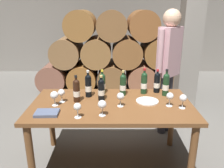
{
  "coord_description": "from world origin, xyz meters",
  "views": [
    {
      "loc": [
        0.01,
        -2.22,
        1.72
      ],
      "look_at": [
        0.0,
        0.2,
        0.91
      ],
      "focal_mm": 36.55,
      "sensor_mm": 36.0,
      "label": 1
    }
  ],
  "objects": [
    {
      "name": "wine_bottle_0",
      "position": [
        0.13,
        0.25,
        0.89
      ],
      "size": [
        0.07,
        0.07,
        0.29
      ],
      "color": "#19381E",
      "rests_on": "dining_table"
    },
    {
      "name": "stone_pillar",
      "position": [
        1.3,
        1.6,
        1.3
      ],
      "size": [
        0.32,
        0.32,
        2.6
      ],
      "primitive_type": "cube",
      "color": "gray",
      "rests_on": "ground_plane"
    },
    {
      "name": "wine_bottle_1",
      "position": [
        0.62,
        0.24,
        0.89
      ],
      "size": [
        0.07,
        0.07,
        0.31
      ],
      "color": "#19381E",
      "rests_on": "dining_table"
    },
    {
      "name": "tasting_notebook",
      "position": [
        -0.61,
        -0.26,
        0.77
      ],
      "size": [
        0.23,
        0.17,
        0.03
      ],
      "primitive_type": "cube",
      "rotation": [
        0.0,
        0.0,
        0.03
      ],
      "color": "#4C5670",
      "rests_on": "dining_table"
    },
    {
      "name": "wine_glass_5",
      "position": [
        -0.09,
        -0.29,
        0.87
      ],
      "size": [
        0.08,
        0.08,
        0.15
      ],
      "color": "white",
      "rests_on": "dining_table"
    },
    {
      "name": "wine_bottle_3",
      "position": [
        -0.11,
        0.31,
        0.88
      ],
      "size": [
        0.07,
        0.07,
        0.29
      ],
      "color": "#19381E",
      "rests_on": "dining_table"
    },
    {
      "name": "wine_glass_3",
      "position": [
        0.59,
        -0.07,
        0.86
      ],
      "size": [
        0.07,
        0.07,
        0.15
      ],
      "color": "white",
      "rests_on": "dining_table"
    },
    {
      "name": "cellar_back_wall",
      "position": [
        0.0,
        4.2,
        1.4
      ],
      "size": [
        10.0,
        0.24,
        2.8
      ],
      "primitive_type": "cube",
      "color": "gray",
      "rests_on": "ground_plane"
    },
    {
      "name": "sommelier_presenting",
      "position": [
        0.76,
        0.75,
        1.04
      ],
      "size": [
        0.38,
        0.37,
        1.72
      ],
      "color": "#383842",
      "rests_on": "ground_plane"
    },
    {
      "name": "wine_glass_2",
      "position": [
        -0.58,
        -0.05,
        0.87
      ],
      "size": [
        0.08,
        0.08,
        0.16
      ],
      "color": "white",
      "rests_on": "dining_table"
    },
    {
      "name": "wine_bottle_5",
      "position": [
        0.38,
        0.3,
        0.89
      ],
      "size": [
        0.07,
        0.07,
        0.31
      ],
      "color": "#19381E",
      "rests_on": "dining_table"
    },
    {
      "name": "dining_table",
      "position": [
        0.0,
        0.0,
        0.67
      ],
      "size": [
        1.7,
        0.9,
        0.76
      ],
      "color": "brown",
      "rests_on": "ground_plane"
    },
    {
      "name": "wine_glass_0",
      "position": [
        -0.53,
        0.03,
        0.86
      ],
      "size": [
        0.07,
        0.07,
        0.15
      ],
      "color": "white",
      "rests_on": "dining_table"
    },
    {
      "name": "serving_plate",
      "position": [
        0.39,
        0.05,
        0.77
      ],
      "size": [
        0.24,
        0.24,
        0.01
      ],
      "primitive_type": "cylinder",
      "color": "white",
      "rests_on": "dining_table"
    },
    {
      "name": "wine_glass_4",
      "position": [
        0.09,
        -0.08,
        0.87
      ],
      "size": [
        0.07,
        0.07,
        0.15
      ],
      "color": "white",
      "rests_on": "dining_table"
    },
    {
      "name": "wine_glass_1",
      "position": [
        0.71,
        -0.12,
        0.86
      ],
      "size": [
        0.07,
        0.07,
        0.15
      ],
      "color": "white",
      "rests_on": "dining_table"
    },
    {
      "name": "wine_bottle_2",
      "position": [
        -0.37,
        0.05,
        0.89
      ],
      "size": [
        0.07,
        0.07,
        0.3
      ],
      "color": "black",
      "rests_on": "dining_table"
    },
    {
      "name": "wine_bottle_4",
      "position": [
        0.54,
        0.34,
        0.88
      ],
      "size": [
        0.07,
        0.07,
        0.28
      ],
      "color": "black",
      "rests_on": "dining_table"
    },
    {
      "name": "barrel_stack",
      "position": [
        0.0,
        2.6,
        0.75
      ],
      "size": [
        3.12,
        0.9,
        1.69
      ],
      "color": "brown",
      "rests_on": "ground_plane"
    },
    {
      "name": "wine_glass_6",
      "position": [
        -0.31,
        -0.33,
        0.86
      ],
      "size": [
        0.07,
        0.07,
        0.15
      ],
      "color": "white",
      "rests_on": "dining_table"
    },
    {
      "name": "ground_plane",
      "position": [
        0.0,
        0.0,
        0.0
      ],
      "size": [
        14.0,
        14.0,
        0.0
      ],
      "primitive_type": "plane",
      "color": "#66635E"
    },
    {
      "name": "wine_bottle_6",
      "position": [
        -0.26,
        0.2,
        0.89
      ],
      "size": [
        0.07,
        0.07,
        0.31
      ],
      "color": "black",
      "rests_on": "dining_table"
    },
    {
      "name": "wine_bottle_7",
      "position": [
        -0.11,
        0.1,
        0.88
      ],
      "size": [
        0.07,
        0.07,
        0.28
      ],
      "color": "black",
      "rests_on": "dining_table"
    }
  ]
}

